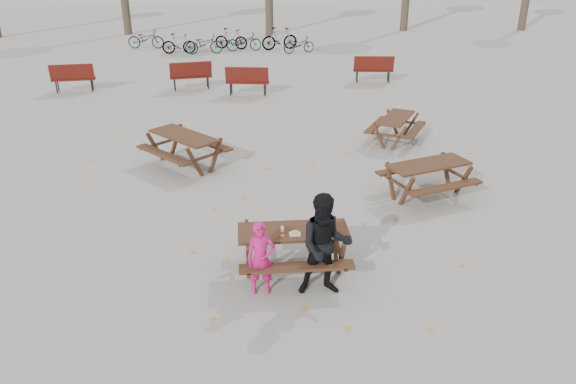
{
  "coord_description": "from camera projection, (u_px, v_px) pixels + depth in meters",
  "views": [
    {
      "loc": [
        -0.78,
        -7.98,
        5.13
      ],
      "look_at": [
        0.0,
        1.0,
        1.0
      ],
      "focal_mm": 35.0,
      "sensor_mm": 36.0,
      "label": 1
    }
  ],
  "objects": [
    {
      "name": "ground",
      "position": [
        293.0,
        271.0,
        9.43
      ],
      "size": [
        80.0,
        80.0,
        0.0
      ],
      "primitive_type": "plane",
      "color": "gray",
      "rests_on": "ground"
    },
    {
      "name": "main_picnic_table",
      "position": [
        293.0,
        240.0,
        9.18
      ],
      "size": [
        1.8,
        1.45,
        0.78
      ],
      "color": "#342012",
      "rests_on": "ground"
    },
    {
      "name": "food_tray",
      "position": [
        295.0,
        234.0,
        8.95
      ],
      "size": [
        0.18,
        0.11,
        0.03
      ],
      "primitive_type": "cube",
      "color": "white",
      "rests_on": "main_picnic_table"
    },
    {
      "name": "bread_roll",
      "position": [
        295.0,
        232.0,
        8.93
      ],
      "size": [
        0.14,
        0.06,
        0.05
      ],
      "primitive_type": "ellipsoid",
      "color": "tan",
      "rests_on": "food_tray"
    },
    {
      "name": "soda_bottle",
      "position": [
        282.0,
        232.0,
        8.91
      ],
      "size": [
        0.07,
        0.07,
        0.17
      ],
      "color": "silver",
      "rests_on": "main_picnic_table"
    },
    {
      "name": "child",
      "position": [
        261.0,
        259.0,
        8.62
      ],
      "size": [
        0.45,
        0.3,
        1.22
      ],
      "primitive_type": "imported",
      "rotation": [
        0.0,
        0.0,
        0.02
      ],
      "color": "#CA196B",
      "rests_on": "ground"
    },
    {
      "name": "adult",
      "position": [
        325.0,
        245.0,
        8.52
      ],
      "size": [
        0.84,
        0.66,
        1.68
      ],
      "primitive_type": "imported",
      "rotation": [
        0.0,
        0.0,
        -0.03
      ],
      "color": "black",
      "rests_on": "ground"
    },
    {
      "name": "picnic_table_east",
      "position": [
        427.0,
        180.0,
        11.98
      ],
      "size": [
        2.13,
        1.92,
        0.76
      ],
      "primitive_type": null,
      "rotation": [
        0.0,
        0.0,
        0.33
      ],
      "color": "#342012",
      "rests_on": "ground"
    },
    {
      "name": "picnic_table_north",
      "position": [
        185.0,
        150.0,
        13.55
      ],
      "size": [
        2.36,
        2.39,
        0.8
      ],
      "primitive_type": null,
      "rotation": [
        0.0,
        0.0,
        -0.84
      ],
      "color": "#342012",
      "rests_on": "ground"
    },
    {
      "name": "picnic_table_far",
      "position": [
        395.0,
        129.0,
        15.2
      ],
      "size": [
        1.92,
        2.04,
        0.69
      ],
      "primitive_type": null,
      "rotation": [
        0.0,
        0.0,
        1.05
      ],
      "color": "#342012",
      "rests_on": "ground"
    },
    {
      "name": "park_bench_row",
      "position": [
        223.0,
        75.0,
        20.33
      ],
      "size": [
        12.6,
        2.18,
        1.03
      ],
      "color": "maroon",
      "rests_on": "ground"
    },
    {
      "name": "bicycle_row",
      "position": [
        223.0,
        41.0,
        27.13
      ],
      "size": [
        9.14,
        2.67,
        1.08
      ],
      "color": "black",
      "rests_on": "ground"
    },
    {
      "name": "fallen_leaves",
      "position": [
        306.0,
        205.0,
        11.73
      ],
      "size": [
        11.0,
        11.0,
        0.01
      ],
      "primitive_type": null,
      "color": "#C88830",
      "rests_on": "ground"
    }
  ]
}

